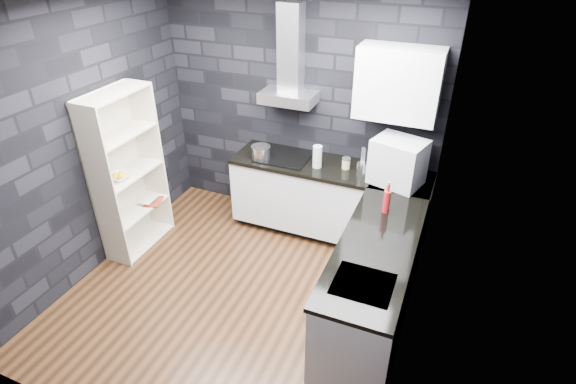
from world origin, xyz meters
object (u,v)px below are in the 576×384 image
Objects in this scene: pot at (261,153)px; appliance_garage at (398,163)px; red_bottle at (387,202)px; glass_vase at (317,157)px; fruit_bowl at (119,177)px; storage_jar at (346,164)px; utensil_crock at (362,169)px; bookshelf at (128,174)px.

appliance_garage is at bearing 1.18° from pot.
red_bottle is (1.53, -0.55, 0.04)m from pot.
glass_vase is at bearing -165.55° from appliance_garage.
red_bottle reaches higher than fruit_bowl.
glass_vase is (0.65, 0.05, 0.05)m from pot.
glass_vase is 0.86m from appliance_garage.
pot reaches higher than storage_jar.
storage_jar is at bearing 28.50° from fruit_bowl.
pot reaches higher than fruit_bowl.
pot is 1.51m from appliance_garage.
bookshelf is at bearing -157.96° from utensil_crock.
glass_vase is 2.08m from fruit_bowl.
appliance_garage is at bearing 92.08° from red_bottle.
fruit_bowl is at bearing -91.10° from bookshelf.
storage_jar is (0.95, 0.14, -0.02)m from pot.
glass_vase is 0.50m from utensil_crock.
glass_vase is 1.11× the size of red_bottle.
storage_jar is at bearing 16.05° from glass_vase.
glass_vase is 2.28× the size of storage_jar.
pot is 1.62m from red_bottle.
utensil_crock is 0.39m from appliance_garage.
bookshelf is (-2.67, -0.32, -0.11)m from red_bottle.
fruit_bowl is (-2.67, -0.45, -0.07)m from red_bottle.
pot is 1.14m from utensil_crock.
pot is 0.94× the size of red_bottle.
red_bottle is (0.58, -0.69, 0.06)m from storage_jar.
pot is 0.96m from storage_jar.
bookshelf is (-1.14, -0.87, -0.07)m from pot.
pot is 0.93× the size of fruit_bowl.
pot is at bearing -163.07° from appliance_garage.
fruit_bowl is at bearing -170.48° from red_bottle.
glass_vase is 2.02m from bookshelf.
appliance_garage is at bearing 17.71° from bookshelf.
pot is 0.85× the size of glass_vase.
utensil_crock is (1.14, 0.05, -0.00)m from pot.
bookshelf reaches higher than red_bottle.
utensil_crock is at bearing 20.94° from bookshelf.
glass_vase reaches higher than utensil_crock.
appliance_garage is at bearing 21.27° from fruit_bowl.
red_bottle is at bearing -19.92° from pot.
storage_jar is at bearing -175.05° from appliance_garage.
appliance_garage reaches higher than red_bottle.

